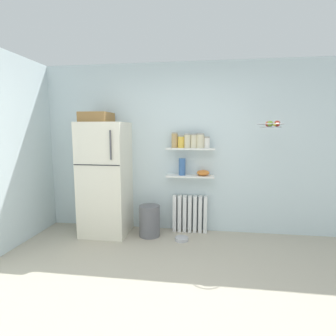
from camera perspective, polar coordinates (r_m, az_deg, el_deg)
name	(u,v)px	position (r m, az deg, el deg)	size (l,w,h in m)	color
ground_plane	(171,279)	(3.12, 0.57, -22.50)	(7.04, 7.04, 0.00)	#B2A893
back_wall	(184,149)	(4.24, 3.36, 4.13)	(7.04, 0.10, 2.60)	silver
refrigerator	(105,177)	(4.20, -13.17, -1.85)	(0.68, 0.66, 1.84)	silver
radiator	(190,214)	(4.29, 4.66, -9.61)	(0.54, 0.12, 0.57)	white
wall_shelf_lower	(190,176)	(4.12, 4.72, -1.72)	(0.72, 0.22, 0.03)	white
wall_shelf_upper	(191,149)	(4.07, 4.79, 4.08)	(0.72, 0.22, 0.03)	white
storage_jar_0	(175,140)	(4.09, 1.39, 5.92)	(0.09, 0.09, 0.23)	tan
storage_jar_1	(181,142)	(4.08, 2.75, 5.58)	(0.10, 0.10, 0.19)	yellow
storage_jar_2	(187,141)	(4.07, 4.12, 5.75)	(0.10, 0.10, 0.21)	beige
storage_jar_3	(194,141)	(4.06, 5.50, 5.71)	(0.09, 0.09, 0.21)	beige
storage_jar_4	(200,141)	(4.06, 6.88, 5.75)	(0.12, 0.12, 0.22)	beige
storage_jar_5	(207,142)	(4.06, 8.25, 5.38)	(0.09, 0.09, 0.17)	silver
vase	(182,167)	(4.11, 3.01, 0.27)	(0.10, 0.10, 0.26)	#38609E
shelf_bowl	(203,173)	(4.11, 7.43, -1.01)	(0.19, 0.19, 0.09)	orange
trash_bin	(149,221)	(4.14, -3.94, -11.06)	(0.31, 0.31, 0.47)	slate
pet_food_bowl	(182,239)	(4.03, 2.91, -14.76)	(0.19, 0.19, 0.05)	#B7B7BC
hanging_fruit_basket	(271,125)	(3.79, 21.04, 8.58)	(0.33, 0.33, 0.09)	#B2B2B7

